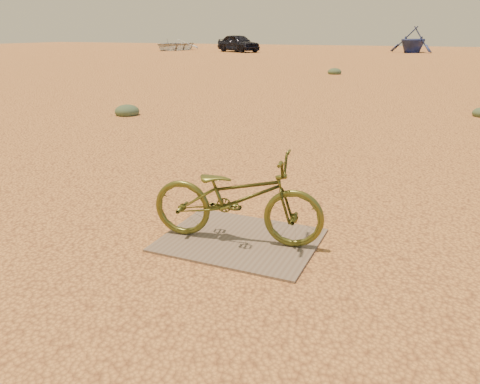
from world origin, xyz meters
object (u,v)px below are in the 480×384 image
at_px(boat_far_left, 413,39).
at_px(boat_near_left, 173,45).
at_px(bicycle, 237,197).
at_px(plywood_board, 240,240).
at_px(car, 238,43).

bearing_deg(boat_far_left, boat_near_left, -152.17).
bearing_deg(bicycle, plywood_board, -52.01).
relative_size(car, boat_near_left, 0.88).
height_order(plywood_board, boat_far_left, boat_far_left).
distance_m(plywood_board, boat_near_left, 44.61).
height_order(car, boat_far_left, boat_far_left).
xyz_separation_m(bicycle, car, (-16.09, 36.88, 0.33)).
bearing_deg(plywood_board, bicycle, -133.10).
bearing_deg(boat_far_left, bicycle, -70.58).
distance_m(car, boat_near_left, 7.52).
bearing_deg(bicycle, boat_near_left, 22.93).
xyz_separation_m(plywood_board, boat_far_left, (-1.57, 41.97, 1.11)).
bearing_deg(plywood_board, boat_near_left, 121.87).
bearing_deg(boat_near_left, plywood_board, -53.65).
relative_size(plywood_board, car, 0.31).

